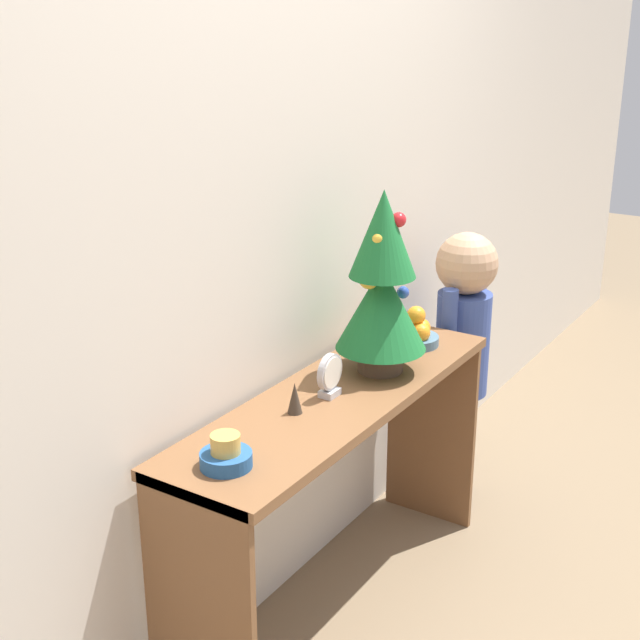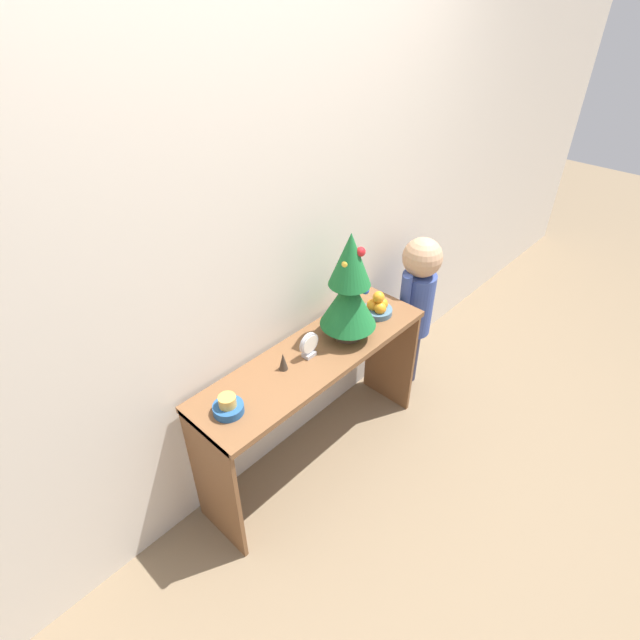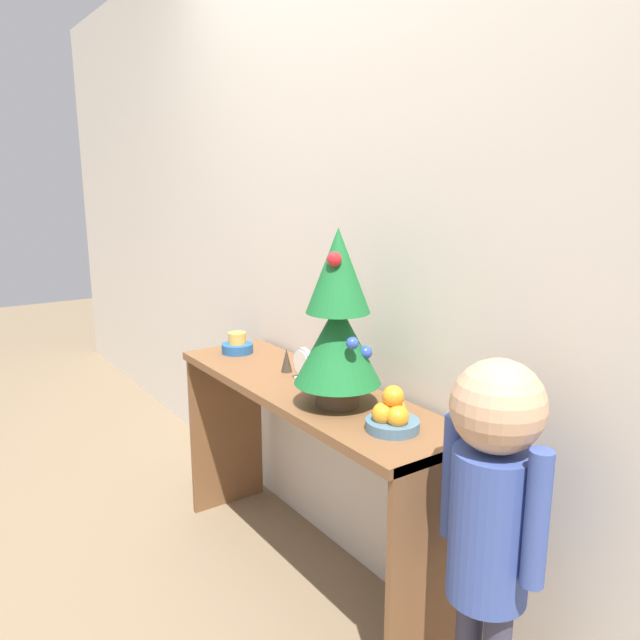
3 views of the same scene
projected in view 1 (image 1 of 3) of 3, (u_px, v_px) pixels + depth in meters
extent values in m
plane|color=#7A664C|center=(388.00, 626.00, 2.67)|extent=(12.00, 12.00, 0.00)
cube|color=beige|center=(270.00, 200.00, 2.46)|extent=(7.00, 0.05, 2.50)
cube|color=brown|center=(338.00, 398.00, 2.53)|extent=(1.28, 0.36, 0.03)
cube|color=brown|center=(199.00, 621.00, 2.14)|extent=(0.02, 0.33, 0.72)
cube|color=brown|center=(431.00, 424.00, 3.15)|extent=(0.02, 0.33, 0.72)
cylinder|color=#4C3828|center=(380.00, 363.00, 2.67)|extent=(0.14, 0.14, 0.05)
cylinder|color=brown|center=(380.00, 349.00, 2.66)|extent=(0.02, 0.02, 0.04)
cone|color=#19662D|center=(381.00, 307.00, 2.61)|extent=(0.27, 0.27, 0.26)
cone|color=#19662D|center=(383.00, 234.00, 2.54)|extent=(0.20, 0.20, 0.26)
sphere|color=red|center=(399.00, 220.00, 2.53)|extent=(0.04, 0.04, 0.04)
sphere|color=gold|center=(369.00, 279.00, 2.55)|extent=(0.06, 0.06, 0.06)
sphere|color=silver|center=(376.00, 271.00, 2.53)|extent=(0.04, 0.04, 0.04)
sphere|color=#2D4CA8|center=(403.00, 292.00, 2.67)|extent=(0.04, 0.04, 0.04)
sphere|color=gold|center=(379.00, 239.00, 2.51)|extent=(0.04, 0.04, 0.04)
sphere|color=#2D4CA8|center=(375.00, 306.00, 2.70)|extent=(0.04, 0.04, 0.04)
cylinder|color=#476B84|center=(415.00, 340.00, 2.88)|extent=(0.15, 0.15, 0.03)
sphere|color=orange|center=(421.00, 328.00, 2.88)|extent=(0.06, 0.06, 0.06)
sphere|color=orange|center=(407.00, 330.00, 2.86)|extent=(0.06, 0.06, 0.06)
sphere|color=orange|center=(420.00, 333.00, 2.84)|extent=(0.06, 0.06, 0.06)
sphere|color=orange|center=(416.00, 315.00, 2.85)|extent=(0.06, 0.06, 0.06)
cylinder|color=#235189|center=(226.00, 460.00, 2.12)|extent=(0.13, 0.13, 0.04)
cylinder|color=gold|center=(225.00, 444.00, 2.10)|extent=(0.07, 0.07, 0.05)
cube|color=#B2B2B7|center=(330.00, 393.00, 2.50)|extent=(0.06, 0.04, 0.02)
cylinder|color=#B2B2B7|center=(330.00, 372.00, 2.48)|extent=(0.11, 0.02, 0.11)
cylinder|color=white|center=(333.00, 373.00, 2.48)|extent=(0.09, 0.00, 0.09)
cone|color=#382D23|center=(295.00, 398.00, 2.39)|extent=(0.04, 0.04, 0.09)
cylinder|color=#38384C|center=(452.00, 447.00, 3.30)|extent=(0.07, 0.07, 0.42)
cylinder|color=#38384C|center=(461.00, 438.00, 3.37)|extent=(0.07, 0.07, 0.42)
cylinder|color=#384C93|center=(462.00, 343.00, 3.20)|extent=(0.19, 0.19, 0.38)
sphere|color=tan|center=(467.00, 263.00, 3.10)|extent=(0.22, 0.22, 0.22)
cylinder|color=#384C93|center=(449.00, 334.00, 3.08)|extent=(0.05, 0.05, 0.32)
cylinder|color=#384C93|center=(477.00, 314.00, 3.28)|extent=(0.05, 0.05, 0.32)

